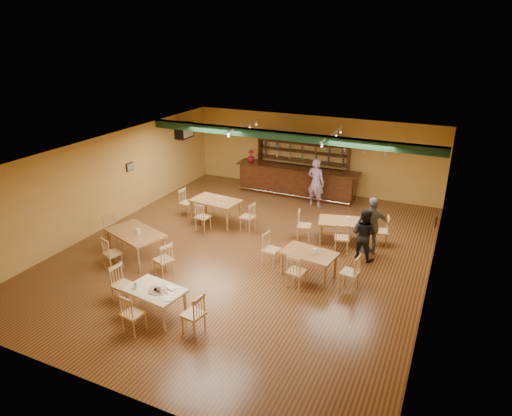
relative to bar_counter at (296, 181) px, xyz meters
The scene contains 23 objects.
floor 5.19m from the bar_counter, 85.90° to the right, with size 12.00×12.00×0.00m, color #4E2A16.
ceiling_beam 3.31m from the bar_counter, 81.07° to the right, with size 10.00×0.30×0.25m, color #10311C.
track_rail_left 3.28m from the bar_counter, 129.27° to the right, with size 0.05×2.50×0.05m, color silver.
track_rail_right 3.44m from the bar_counter, 44.68° to the right, with size 0.05×2.50×0.05m, color silver.
ac_unit 4.87m from the bar_counter, 167.90° to the right, with size 0.34×0.70×0.48m, color silver.
picture_left 6.30m from the bar_counter, 137.95° to the right, with size 0.04×0.34×0.28m, color black.
picture_right 7.17m from the bar_counter, 41.05° to the right, with size 0.04×0.34×0.28m, color black.
bar_counter is the anchor object (origin of this frame).
back_bar_hutch 0.85m from the bar_counter, 90.00° to the left, with size 3.73×0.40×2.28m, color black.
poinsettia 2.12m from the bar_counter, behind, with size 0.26×0.26×0.47m, color #AD1027.
dining_table_a 3.97m from the bar_counter, 112.76° to the right, with size 1.60×0.96×0.80m, color #A17439.
dining_table_b 4.35m from the bar_counter, 51.33° to the right, with size 1.42×0.85×0.71m, color #A17439.
dining_table_c 7.26m from the bar_counter, 108.23° to the right, with size 1.68×1.01×0.84m, color #A17439.
dining_table_d 6.27m from the bar_counter, 67.02° to the right, with size 1.39×0.83×0.69m, color #A17439.
near_table 8.92m from the bar_counter, 90.76° to the right, with size 1.30×0.83×0.69m, color beige.
pizza_tray 8.92m from the bar_counter, 90.16° to the right, with size 0.40×0.40×0.01m, color silver.
parmesan_shaker 9.08m from the bar_counter, 93.38° to the right, with size 0.07×0.07×0.11m, color #EAE5C6.
napkin_stack 8.74m from the bar_counter, 88.65° to the right, with size 0.20×0.15×0.03m, color white.
pizza_server 8.88m from the bar_counter, 89.27° to the right, with size 0.32×0.09×0.00m, color silver.
side_plate 9.12m from the bar_counter, 87.54° to the right, with size 0.22×0.22×0.01m, color white.
patron_bar 1.37m from the bar_counter, 38.53° to the right, with size 0.66×0.43×1.81m, color #8949A0.
patron_right_a 5.47m from the bar_counter, 50.02° to the right, with size 0.74×0.57×1.51m, color black.
patron_right_b 5.25m from the bar_counter, 45.93° to the right, with size 1.00×0.42×1.71m, color slate.
Camera 1 is at (5.21, -10.72, 6.13)m, focal length 31.72 mm.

